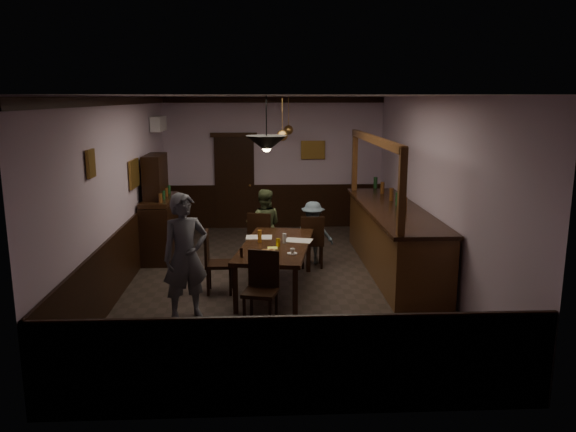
{
  "coord_description": "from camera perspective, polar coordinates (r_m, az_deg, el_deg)",
  "views": [
    {
      "loc": [
        -0.29,
        -8.84,
        2.97
      ],
      "look_at": [
        0.12,
        -0.23,
        1.15
      ],
      "focal_mm": 35.0,
      "sensor_mm": 36.0,
      "label": 1
    }
  ],
  "objects": [
    {
      "name": "pepper_mill",
      "position": [
        8.0,
        -4.75,
        -3.72
      ],
      "size": [
        0.04,
        0.04,
        0.14
      ],
      "primitive_type": "cylinder",
      "color": "black",
      "rests_on": "dining_table"
    },
    {
      "name": "chair_side",
      "position": [
        8.74,
        -7.51,
        -4.38
      ],
      "size": [
        0.42,
        0.42,
        0.97
      ],
      "rotation": [
        0.0,
        0.0,
        1.58
      ],
      "color": "black",
      "rests_on": "ground"
    },
    {
      "name": "picture_left_large",
      "position": [
        9.96,
        -15.36,
        4.17
      ],
      "size": [
        0.04,
        0.62,
        0.48
      ],
      "color": "olive",
      "rests_on": "ground"
    },
    {
      "name": "chair_near",
      "position": [
        7.51,
        -2.68,
        -6.98
      ],
      "size": [
        0.52,
        0.52,
        0.98
      ],
      "rotation": [
        0.0,
        0.0,
        -0.26
      ],
      "color": "black",
      "rests_on": "ground"
    },
    {
      "name": "coffee_cup",
      "position": [
        8.13,
        0.46,
        -3.57
      ],
      "size": [
        0.09,
        0.09,
        0.07
      ],
      "primitive_type": "imported",
      "rotation": [
        0.0,
        0.0,
        -0.17
      ],
      "color": "white",
      "rests_on": "saucer"
    },
    {
      "name": "pendant_brass_far",
      "position": [
        12.03,
        0.05,
        8.73
      ],
      "size": [
        0.2,
        0.2,
        0.81
      ],
      "color": "#BF8C3F",
      "rests_on": "ground"
    },
    {
      "name": "ac_unit",
      "position": [
        11.93,
        -13.02,
        9.13
      ],
      "size": [
        0.2,
        0.85,
        0.3
      ],
      "color": "white",
      "rests_on": "ground"
    },
    {
      "name": "pastry_plate",
      "position": [
        8.2,
        -2.14,
        -3.74
      ],
      "size": [
        0.22,
        0.22,
        0.01
      ],
      "primitive_type": "cylinder",
      "color": "white",
      "rests_on": "dining_table"
    },
    {
      "name": "pendant_brass_mid",
      "position": [
        10.25,
        -0.58,
        8.17
      ],
      "size": [
        0.2,
        0.2,
        0.81
      ],
      "color": "#BF8C3F",
      "rests_on": "ground"
    },
    {
      "name": "door_back",
      "position": [
        12.94,
        -5.45,
        3.35
      ],
      "size": [
        0.9,
        0.06,
        2.1
      ],
      "primitive_type": "cube",
      "color": "black",
      "rests_on": "ground"
    },
    {
      "name": "newspaper_left",
      "position": [
        9.11,
        -2.96,
        -2.17
      ],
      "size": [
        0.43,
        0.31,
        0.01
      ],
      "primitive_type": "cube",
      "rotation": [
        0.0,
        0.0,
        -0.03
      ],
      "color": "silver",
      "rests_on": "dining_table"
    },
    {
      "name": "pendant_iron",
      "position": [
        7.65,
        -2.19,
        7.34
      ],
      "size": [
        0.56,
        0.56,
        0.75
      ],
      "color": "black",
      "rests_on": "ground"
    },
    {
      "name": "chair_far_right",
      "position": [
        9.93,
        2.47,
        -2.38
      ],
      "size": [
        0.42,
        0.42,
        0.95
      ],
      "rotation": [
        0.0,
        0.0,
        3.11
      ],
      "color": "black",
      "rests_on": "ground"
    },
    {
      "name": "person_standing",
      "position": [
        7.72,
        -10.38,
        -4.07
      ],
      "size": [
        0.75,
        0.65,
        1.74
      ],
      "primitive_type": "imported",
      "rotation": [
        0.0,
        0.0,
        0.45
      ],
      "color": "#53555F",
      "rests_on": "ground"
    },
    {
      "name": "napkin",
      "position": [
        8.47,
        -1.59,
        -3.26
      ],
      "size": [
        0.17,
        0.17,
        0.0
      ],
      "primitive_type": "cube",
      "rotation": [
        0.0,
        0.0,
        -0.17
      ],
      "color": "#EFFA5C",
      "rests_on": "dining_table"
    },
    {
      "name": "beer_glass",
      "position": [
        8.77,
        -2.9,
        -2.08
      ],
      "size": [
        0.06,
        0.06,
        0.2
      ],
      "primitive_type": "cylinder",
      "color": "#BF721E",
      "rests_on": "dining_table"
    },
    {
      "name": "dining_table",
      "position": [
        8.72,
        -1.25,
        -3.28
      ],
      "size": [
        1.37,
        2.34,
        0.75
      ],
      "rotation": [
        0.0,
        0.0,
        -0.17
      ],
      "color": "black",
      "rests_on": "ground"
    },
    {
      "name": "saucer",
      "position": [
        8.16,
        0.43,
        -3.82
      ],
      "size": [
        0.15,
        0.15,
        0.01
      ],
      "primitive_type": "cylinder",
      "color": "white",
      "rests_on": "dining_table"
    },
    {
      "name": "picture_left_small",
      "position": [
        7.6,
        -19.41,
        5.05
      ],
      "size": [
        0.04,
        0.28,
        0.36
      ],
      "color": "olive",
      "rests_on": "ground"
    },
    {
      "name": "sideboard",
      "position": [
        10.81,
        -12.94,
        -0.06
      ],
      "size": [
        0.53,
        1.47,
        1.95
      ],
      "color": "black",
      "rests_on": "ground"
    },
    {
      "name": "pastry_ring_b",
      "position": [
        8.2,
        -1.73,
        -3.55
      ],
      "size": [
        0.13,
        0.13,
        0.04
      ],
      "primitive_type": "torus",
      "color": "#C68C47",
      "rests_on": "pastry_plate"
    },
    {
      "name": "room",
      "position": [
        8.96,
        -0.87,
        2.48
      ],
      "size": [
        5.01,
        8.01,
        3.01
      ],
      "color": "#2D2621",
      "rests_on": "ground"
    },
    {
      "name": "water_glass",
      "position": [
        8.75,
        -0.37,
        -2.26
      ],
      "size": [
        0.06,
        0.06,
        0.15
      ],
      "primitive_type": "cylinder",
      "color": "silver",
      "rests_on": "dining_table"
    },
    {
      "name": "chair_far_left",
      "position": [
        10.04,
        -2.78,
        -2.1
      ],
      "size": [
        0.53,
        0.53,
        0.98
      ],
      "rotation": [
        0.0,
        0.0,
        2.86
      ],
      "color": "black",
      "rests_on": "ground"
    },
    {
      "name": "person_seated_right",
      "position": [
        10.19,
        2.54,
        -1.7
      ],
      "size": [
        0.82,
        0.6,
        1.14
      ],
      "primitive_type": "imported",
      "rotation": [
        0.0,
        0.0,
        2.89
      ],
      "color": "slate",
      "rests_on": "ground"
    },
    {
      "name": "soda_can",
      "position": [
        8.55,
        -1.02,
        -2.71
      ],
      "size": [
        0.07,
        0.07,
        0.12
      ],
      "primitive_type": "cylinder",
      "color": "yellow",
      "rests_on": "dining_table"
    },
    {
      "name": "newspaper_right",
      "position": [
        8.9,
        1.08,
        -2.5
      ],
      "size": [
        0.49,
        0.4,
        0.01
      ],
      "primitive_type": "cube",
      "rotation": [
        0.0,
        0.0,
        -0.28
      ],
      "color": "silver",
      "rests_on": "dining_table"
    },
    {
      "name": "bar_counter",
      "position": [
        9.94,
        10.6,
        -2.12
      ],
      "size": [
        0.97,
        4.17,
        2.34
      ],
      "color": "#4B2D14",
      "rests_on": "ground"
    },
    {
      "name": "person_seated_left",
      "position": [
        10.27,
        -2.47,
        -0.98
      ],
      "size": [
        0.71,
        0.58,
        1.35
      ],
      "primitive_type": "imported",
      "rotation": [
        0.0,
        0.0,
        3.04
      ],
      "color": "#445130",
      "rests_on": "ground"
    },
    {
      "name": "pastry_ring_a",
      "position": [
        8.18,
        -2.37,
        -3.58
      ],
      "size": [
        0.13,
        0.13,
        0.04
      ],
      "primitive_type": "torus",
      "color": "#C68C47",
      "rests_on": "pastry_plate"
    },
    {
      "name": "picture_back",
      "position": [
        12.91,
        2.55,
        6.72
      ],
      "size": [
        0.55,
        0.04,
        0.42
      ],
      "color": "olive",
      "rests_on": "ground"
    }
  ]
}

